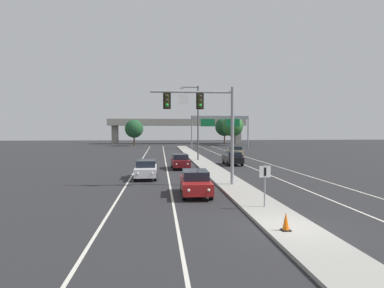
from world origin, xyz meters
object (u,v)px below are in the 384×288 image
Objects in this scene: car_oncoming_red at (196,182)px; highway_sign_gantry at (220,122)px; car_receding_black at (233,158)px; car_receding_tan at (235,151)px; tree_far_left_b at (134,129)px; overhead_signal_mast at (207,115)px; median_sign_post at (265,180)px; traffic_cone_median_nose at (286,222)px; car_oncoming_darkred at (180,161)px; tree_far_right_c at (233,126)px; street_lamp_median at (196,118)px; tree_far_right_b at (225,127)px; car_oncoming_white at (146,169)px.

highway_sign_gantry reaches higher than car_oncoming_red.
car_receding_black is 1.00× the size of car_receding_tan.
tree_far_left_b is (-20.46, 14.73, -1.57)m from highway_sign_gantry.
median_sign_post is at bearing -74.83° from overhead_signal_mast.
median_sign_post is 0.31× the size of tree_far_left_b.
median_sign_post is 2.97× the size of traffic_cone_median_nose.
car_receding_black is 36.70m from highway_sign_gantry.
tree_far_right_c is at bearing 71.92° from car_oncoming_darkred.
street_lamp_median reaches higher than tree_far_left_b.
tree_far_right_b is (16.79, 61.85, 4.43)m from car_oncoming_darkred.
car_receding_tan is at bearing 75.96° from car_receding_black.
median_sign_post reaches higher than car_oncoming_red.
traffic_cone_median_nose is 78.66m from tree_far_left_b.
car_oncoming_darkred is 6.09× the size of traffic_cone_median_nose.
tree_far_right_c is (5.83, 13.53, -0.84)m from highway_sign_gantry.
overhead_signal_mast is 7.92m from car_oncoming_white.
median_sign_post is 0.27× the size of tree_far_right_b.
tree_far_left_b reaches higher than median_sign_post.
car_receding_tan is at bearing -98.75° from tree_far_right_b.
street_lamp_median is 0.75× the size of highway_sign_gantry.
highway_sign_gantry is (4.93, 35.98, 5.34)m from car_receding_black.
car_receding_black reaches higher than traffic_cone_median_nose.
highway_sign_gantry is 1.63× the size of tree_far_right_c.
highway_sign_gantry is (8.73, 30.45, 0.37)m from street_lamp_median.
street_lamp_median is (1.49, 20.79, 0.51)m from overhead_signal_mast.
car_oncoming_red is 69.91m from tree_far_left_b.
highway_sign_gantry is at bearing 82.19° from traffic_cone_median_nose.
tree_far_right_b reaches higher than highway_sign_gantry.
car_oncoming_white is 0.64× the size of tree_far_left_b.
car_receding_black is (5.29, 15.27, -4.46)m from overhead_signal_mast.
overhead_signal_mast is at bearing -103.91° from tree_far_right_c.
median_sign_post reaches higher than traffic_cone_median_nose.
car_receding_black is (6.53, 3.44, 0.00)m from car_oncoming_darkred.
overhead_signal_mast is at bearing 105.17° from median_sign_post.
tree_far_right_c is at bearing 75.80° from car_oncoming_red.
tree_far_left_b reaches higher than car_receding_black.
car_oncoming_darkred is at bearing -80.56° from tree_far_left_b.
car_oncoming_red is at bearing -66.26° from car_oncoming_white.
tree_far_left_b reaches higher than car_oncoming_red.
car_oncoming_white is at bearing -107.66° from highway_sign_gantry.
street_lamp_median is (-0.55, 28.29, 4.21)m from median_sign_post.
highway_sign_gantry is (11.45, 39.42, 5.34)m from car_oncoming_darkred.
highway_sign_gantry is 1.65× the size of tree_far_right_b.
car_oncoming_red is 1.01× the size of car_oncoming_white.
traffic_cone_median_nose is at bearing -69.17° from car_oncoming_white.
traffic_cone_median_nose is (-7.02, -40.19, -0.31)m from car_receding_tan.
overhead_signal_mast is 0.54× the size of highway_sign_gantry.
median_sign_post is at bearing 83.79° from traffic_cone_median_nose.
tree_far_left_b is (-11.73, 45.18, -1.20)m from street_lamp_median.
tree_far_right_b is at bearing 81.25° from car_receding_tan.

